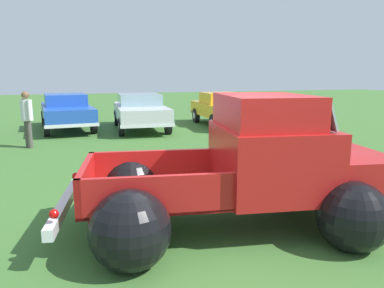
% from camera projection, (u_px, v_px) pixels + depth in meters
% --- Properties ---
extents(ground_plane, '(80.00, 80.00, 0.00)m').
position_uv_depth(ground_plane, '(225.00, 226.00, 5.32)').
color(ground_plane, '#3D6B2D').
extents(vintage_pickup_truck, '(4.86, 3.34, 1.96)m').
position_uv_depth(vintage_pickup_truck, '(251.00, 175.00, 5.23)').
color(vintage_pickup_truck, black).
rests_on(vintage_pickup_truck, ground).
extents(show_car_0, '(2.23, 4.73, 1.43)m').
position_uv_depth(show_car_0, '(66.00, 110.00, 14.56)').
color(show_car_0, black).
rests_on(show_car_0, ground).
extents(show_car_1, '(2.21, 4.72, 1.43)m').
position_uv_depth(show_car_1, '(140.00, 110.00, 14.63)').
color(show_car_1, black).
rests_on(show_car_1, ground).
extents(show_car_2, '(2.08, 4.27, 1.43)m').
position_uv_depth(show_car_2, '(222.00, 108.00, 15.69)').
color(show_car_2, black).
rests_on(show_car_2, ground).
extents(spectator_0, '(0.45, 0.52, 1.71)m').
position_uv_depth(spectator_0, '(27.00, 116.00, 10.86)').
color(spectator_0, '#4C4742').
rests_on(spectator_0, ground).
extents(lane_cone_0, '(0.36, 0.36, 0.63)m').
position_uv_depth(lane_cone_0, '(353.00, 181.00, 6.47)').
color(lane_cone_0, black).
rests_on(lane_cone_0, ground).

